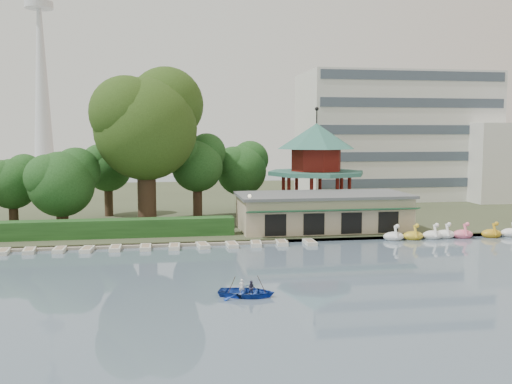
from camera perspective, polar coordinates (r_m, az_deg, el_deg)
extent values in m
plane|color=slate|center=(39.94, 1.35, -9.82)|extent=(220.00, 220.00, 0.00)
cube|color=#424930|center=(90.70, -4.71, -0.88)|extent=(220.00, 70.00, 0.40)
cube|color=gray|center=(56.56, -1.89, -5.00)|extent=(220.00, 0.60, 0.30)
cube|color=gray|center=(56.23, -14.15, -5.27)|extent=(34.00, 1.60, 0.24)
cube|color=tan|center=(62.78, 6.64, -2.06)|extent=(18.00, 8.00, 3.60)
cube|color=#595B5E|center=(62.55, 6.66, -0.29)|extent=(18.60, 8.60, 0.30)
cube|color=#194C2D|center=(58.59, 7.80, -1.85)|extent=(18.00, 1.59, 0.45)
cylinder|color=tan|center=(73.02, 5.99, -1.89)|extent=(10.40, 10.40, 1.20)
cylinder|color=#326D5F|center=(72.53, 6.03, 1.91)|extent=(12.40, 12.40, 0.50)
cylinder|color=maroon|center=(72.44, 6.04, 3.21)|extent=(6.40, 6.40, 2.80)
cone|color=#326D5F|center=(72.37, 6.07, 5.58)|extent=(10.00, 10.00, 3.20)
cylinder|color=black|center=(72.40, 6.09, 7.56)|extent=(0.16, 0.16, 1.80)
cube|color=silver|center=(95.32, 13.70, 5.44)|extent=(30.00, 14.00, 20.00)
cube|color=silver|center=(97.62, 23.73, 2.77)|extent=(14.00, 10.00, 12.00)
cone|color=silver|center=(182.21, -20.69, 11.52)|extent=(6.00, 6.00, 60.00)
cylinder|color=silver|center=(184.97, -20.90, 17.07)|extent=(8.00, 8.00, 2.00)
cube|color=#224E1E|center=(59.59, -16.79, -3.57)|extent=(30.00, 2.00, 1.80)
cylinder|color=black|center=(58.05, -0.65, -2.46)|extent=(0.12, 0.12, 4.00)
sphere|color=beige|center=(57.79, -0.65, -0.40)|extent=(0.36, 0.36, 0.36)
cylinder|color=#3A281C|center=(66.09, -10.87, 0.55)|extent=(2.09, 2.09, 8.82)
sphere|color=#2E4A17|center=(65.83, -10.98, 6.22)|extent=(11.61, 11.61, 11.61)
sphere|color=#2E4A17|center=(67.62, -9.00, 8.63)|extent=(8.71, 8.71, 8.71)
sphere|color=#2E4A17|center=(64.80, -12.86, 7.75)|extent=(8.13, 8.13, 8.13)
cylinder|color=#3A281C|center=(65.26, -18.81, -1.85)|extent=(1.27, 1.27, 4.01)
sphere|color=#224E1E|center=(64.95, -18.89, 0.74)|extent=(7.08, 7.08, 7.08)
sphere|color=#224E1E|center=(65.68, -17.56, 1.96)|extent=(5.31, 5.31, 5.31)
sphere|color=#224E1E|center=(64.41, -20.11, 1.38)|extent=(4.95, 4.95, 4.95)
cylinder|color=#3A281C|center=(70.38, -23.09, -1.54)|extent=(1.03, 1.03, 3.83)
sphere|color=#224E1E|center=(70.10, -23.18, 0.75)|extent=(5.71, 5.71, 5.71)
sphere|color=#224E1E|center=(70.57, -22.16, 1.82)|extent=(4.28, 4.28, 4.28)
sphere|color=#224E1E|center=(69.74, -24.12, 1.32)|extent=(3.99, 3.99, 3.99)
cylinder|color=#3A281C|center=(70.35, -5.87, -0.54)|extent=(1.13, 1.13, 5.20)
sphere|color=#224E1E|center=(70.03, -5.90, 2.59)|extent=(6.28, 6.28, 6.28)
sphere|color=#224E1E|center=(70.98, -4.94, 3.99)|extent=(4.71, 4.71, 4.71)
sphere|color=#224E1E|center=(69.29, -6.79, 3.41)|extent=(4.39, 4.39, 4.39)
cylinder|color=#3A281C|center=(74.93, -1.46, -0.40)|extent=(1.18, 1.18, 4.50)
sphere|color=#224E1E|center=(74.64, -1.47, 2.15)|extent=(6.53, 6.53, 6.53)
sphere|color=#224E1E|center=(75.72, -0.59, 3.29)|extent=(4.90, 4.90, 4.90)
sphere|color=#224E1E|center=(73.79, -2.28, 2.80)|extent=(4.57, 4.57, 4.57)
cylinder|color=#3A281C|center=(74.54, -14.52, -0.46)|extent=(1.06, 1.06, 4.90)
sphere|color=#224E1E|center=(74.24, -14.59, 2.32)|extent=(5.86, 5.86, 5.86)
sphere|color=#224E1E|center=(74.95, -13.67, 3.57)|extent=(4.40, 4.40, 4.40)
sphere|color=#224E1E|center=(73.71, -15.45, 3.04)|extent=(4.11, 4.11, 4.11)
ellipsoid|color=white|center=(59.92, 13.60, -4.35)|extent=(2.16, 1.44, 0.99)
cylinder|color=white|center=(59.33, 13.82, -3.92)|extent=(0.26, 0.79, 1.29)
sphere|color=white|center=(58.95, 13.94, -3.34)|extent=(0.44, 0.44, 0.44)
ellipsoid|color=gold|center=(60.77, 15.43, -4.26)|extent=(2.16, 1.44, 0.99)
cylinder|color=gold|center=(60.18, 15.66, -3.83)|extent=(0.26, 0.79, 1.29)
sphere|color=gold|center=(59.81, 15.80, -3.26)|extent=(0.44, 0.44, 0.44)
ellipsoid|color=white|center=(61.78, 17.25, -4.15)|extent=(2.16, 1.44, 0.99)
cylinder|color=white|center=(61.20, 17.49, -3.73)|extent=(0.26, 0.79, 1.29)
sphere|color=white|center=(60.84, 17.64, -3.17)|extent=(0.44, 0.44, 0.44)
ellipsoid|color=white|center=(62.60, 18.36, -4.05)|extent=(2.16, 1.44, 0.99)
cylinder|color=white|center=(62.03, 18.61, -3.64)|extent=(0.26, 0.79, 1.29)
sphere|color=white|center=(61.67, 18.76, -3.08)|extent=(0.44, 0.44, 0.44)
ellipsoid|color=pink|center=(63.31, 19.96, -4.00)|extent=(2.16, 1.44, 0.99)
cylinder|color=pink|center=(62.75, 20.22, -3.58)|extent=(0.26, 0.79, 1.29)
sphere|color=pink|center=(62.39, 20.38, -3.04)|extent=(0.44, 0.44, 0.44)
ellipsoid|color=gold|center=(64.78, 22.48, -3.88)|extent=(2.16, 1.44, 0.99)
cylinder|color=gold|center=(64.24, 22.76, -3.47)|extent=(0.26, 0.79, 1.29)
sphere|color=gold|center=(63.89, 22.92, -2.93)|extent=(0.44, 0.44, 0.44)
ellipsoid|color=white|center=(66.12, 24.11, -3.75)|extent=(2.16, 1.44, 0.99)
cube|color=silver|center=(56.55, -23.97, -5.47)|extent=(1.17, 2.37, 0.36)
cube|color=silver|center=(56.11, -21.73, -5.47)|extent=(1.22, 2.39, 0.36)
cube|color=silver|center=(55.62, -19.03, -5.47)|extent=(1.03, 2.31, 0.36)
cube|color=silver|center=(54.95, -16.52, -5.53)|extent=(1.20, 2.38, 0.36)
cube|color=silver|center=(54.85, -13.88, -5.48)|extent=(1.03, 2.31, 0.36)
cube|color=silver|center=(54.65, -10.98, -5.45)|extent=(1.01, 2.31, 0.36)
cube|color=silver|center=(54.52, -8.17, -5.43)|extent=(1.11, 2.35, 0.36)
cube|color=silver|center=(54.82, -5.34, -5.34)|extent=(1.29, 2.41, 0.36)
cube|color=silver|center=(54.96, -2.43, -5.29)|extent=(1.11, 2.34, 0.36)
cube|color=silver|center=(55.41, 0.01, -5.19)|extent=(1.24, 2.39, 0.36)
cube|color=silver|center=(55.96, 2.58, -5.09)|extent=(1.14, 2.36, 0.36)
cube|color=silver|center=(56.35, 5.40, -5.03)|extent=(1.00, 2.30, 0.36)
imported|color=#183AA0|center=(38.42, -0.95, -9.61)|extent=(6.16, 5.18, 1.09)
imported|color=white|center=(38.55, -1.44, -9.44)|extent=(0.44, 0.35, 1.03)
imported|color=#2F2F45|center=(38.26, -0.45, -9.59)|extent=(0.58, 0.51, 1.00)
cylinder|color=#3A281C|center=(38.32, -2.75, -9.96)|extent=(0.94, 0.29, 2.01)
cylinder|color=#3A281C|center=(38.66, 0.84, -9.81)|extent=(0.94, 0.29, 2.01)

